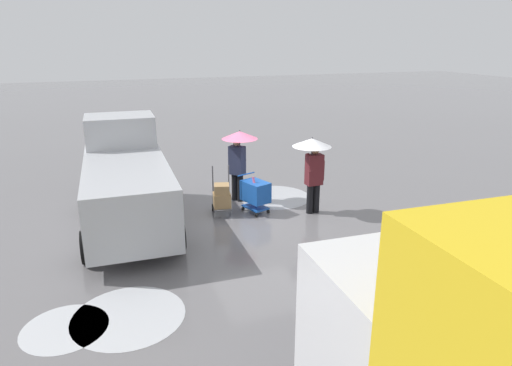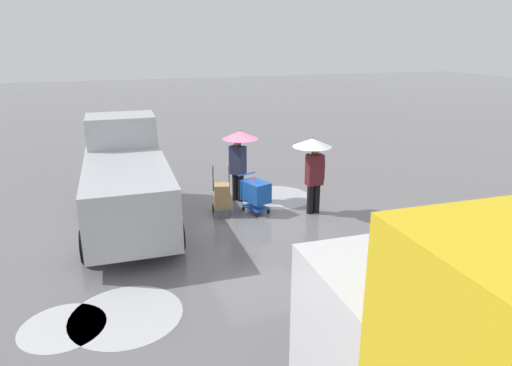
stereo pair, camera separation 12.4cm
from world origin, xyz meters
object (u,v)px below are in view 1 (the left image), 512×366
Objects in this scene: hand_dolly_boxes at (222,197)px; pedestrian_pink_side at (313,158)px; pedestrian_black_side at (239,149)px; cargo_van_parked_right at (126,181)px; shopping_cart_vendor at (255,192)px.

pedestrian_pink_side is at bearing 163.48° from hand_dolly_boxes.
pedestrian_black_side is at bearing -131.00° from hand_dolly_boxes.
pedestrian_black_side reaches higher than hand_dolly_boxes.
cargo_van_parked_right is 4.89m from pedestrian_pink_side.
cargo_van_parked_right is 3.34m from pedestrian_black_side.
pedestrian_black_side is at bearing -166.58° from cargo_van_parked_right.
hand_dolly_boxes is at bearing 177.27° from cargo_van_parked_right.
hand_dolly_boxes is 1.59m from pedestrian_black_side.
pedestrian_black_side is (1.59, -1.59, 0.01)m from pedestrian_pink_side.
shopping_cart_vendor is 0.49× the size of pedestrian_black_side.
cargo_van_parked_right is 4.09× the size of hand_dolly_boxes.
pedestrian_pink_side reaches higher than hand_dolly_boxes.
hand_dolly_boxes is 2.68m from pedestrian_pink_side.
shopping_cart_vendor is 1.44m from pedestrian_black_side.
hand_dolly_boxes is 0.61× the size of pedestrian_pink_side.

